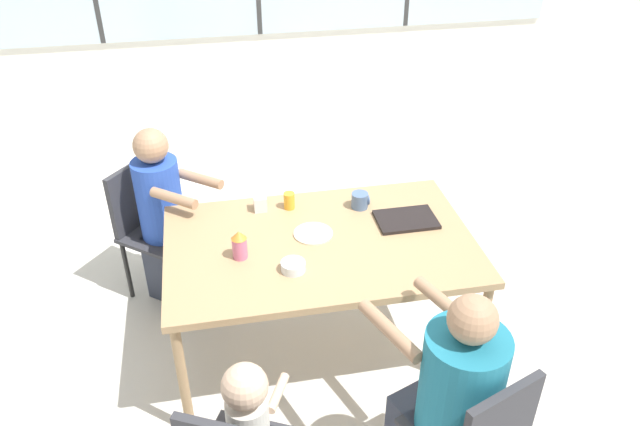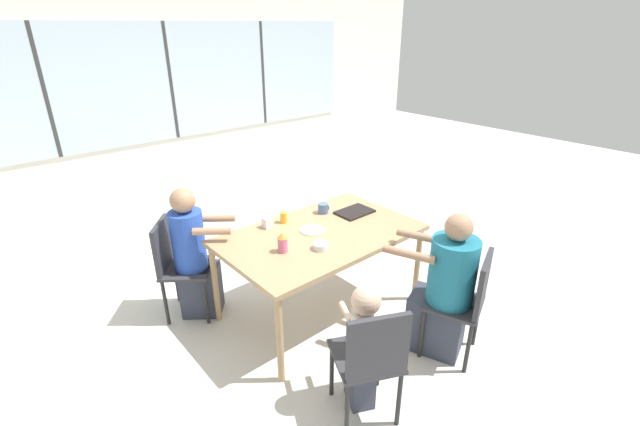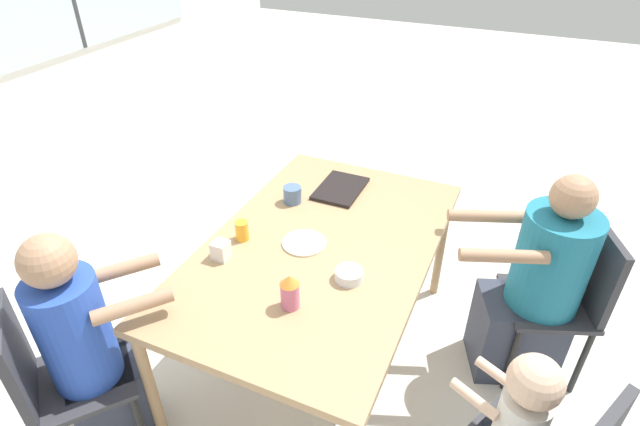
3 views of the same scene
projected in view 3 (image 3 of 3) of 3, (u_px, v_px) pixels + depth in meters
ground_plane at (320, 354)px, 2.79m from camera, size 16.00×16.00×0.00m
dining_table at (320, 254)px, 2.40m from camera, size 1.63×1.02×0.77m
chair_for_woman_green_shirt at (570, 291)px, 2.44m from camera, size 0.52×0.52×0.88m
chair_for_man_blue_shirt at (52, 375)px, 2.03m from camera, size 0.56×0.56×0.88m
person_woman_green_shirt at (534, 292)px, 2.46m from camera, size 0.54×0.70×1.17m
person_man_blue_shirt at (93, 358)px, 2.08m from camera, size 0.56×0.52×1.18m
food_tray_dark at (340, 189)px, 2.78m from camera, size 0.33×0.23×0.02m
coffee_mug at (292, 194)px, 2.66m from camera, size 0.10×0.10×0.09m
sippy_cup at (290, 291)px, 1.98m from camera, size 0.08×0.08×0.16m
juice_glass at (242, 231)px, 2.38m from camera, size 0.06×0.06×0.10m
milk_carton_small at (221, 250)px, 2.26m from camera, size 0.07×0.07×0.09m
bowl_white_shallow at (349, 275)px, 2.15m from camera, size 0.12×0.12×0.05m
plate_tortillas at (304, 243)px, 2.37m from camera, size 0.21×0.21×0.01m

